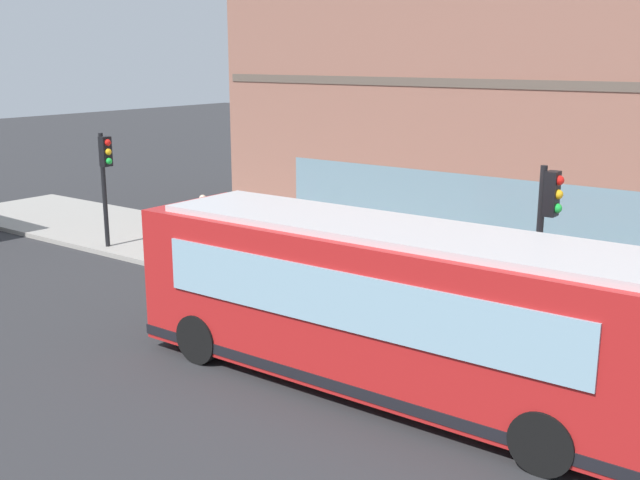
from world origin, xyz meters
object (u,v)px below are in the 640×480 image
(city_bus_nearside, at_px, (385,307))
(traffic_light_near_corner, at_px, (546,221))
(traffic_light_down_block, at_px, (105,168))
(fire_hydrant, at_px, (627,344))
(pedestrian_near_hydrant, at_px, (203,218))
(pedestrian_near_building_entrance, at_px, (243,224))

(city_bus_nearside, bearing_deg, traffic_light_near_corner, -23.78)
(traffic_light_down_block, relative_size, fire_hydrant, 4.77)
(pedestrian_near_hydrant, bearing_deg, city_bus_nearside, -117.37)
(city_bus_nearside, relative_size, traffic_light_near_corner, 2.73)
(city_bus_nearside, height_order, pedestrian_near_building_entrance, city_bus_nearside)
(city_bus_nearside, height_order, pedestrian_near_hydrant, city_bus_nearside)
(traffic_light_near_corner, distance_m, traffic_light_down_block, 13.70)
(city_bus_nearside, distance_m, traffic_light_near_corner, 4.05)
(traffic_light_down_block, bearing_deg, city_bus_nearside, -105.52)
(pedestrian_near_building_entrance, xyz_separation_m, pedestrian_near_hydrant, (-0.31, 1.34, 0.08))
(traffic_light_down_block, height_order, pedestrian_near_hydrant, traffic_light_down_block)
(traffic_light_down_block, relative_size, pedestrian_near_building_entrance, 2.27)
(traffic_light_near_corner, height_order, traffic_light_down_block, traffic_light_near_corner)
(pedestrian_near_building_entrance, relative_size, pedestrian_near_hydrant, 0.93)
(traffic_light_near_corner, distance_m, pedestrian_near_hydrant, 11.44)
(traffic_light_near_corner, xyz_separation_m, pedestrian_near_hydrant, (1.46, 11.23, -1.61))
(fire_hydrant, height_order, pedestrian_near_building_entrance, pedestrian_near_building_entrance)
(pedestrian_near_building_entrance, distance_m, pedestrian_near_hydrant, 1.37)
(pedestrian_near_building_entrance, height_order, pedestrian_near_hydrant, pedestrian_near_hydrant)
(pedestrian_near_building_entrance, bearing_deg, pedestrian_near_hydrant, 103.21)
(fire_hydrant, distance_m, pedestrian_near_building_entrance, 11.80)
(pedestrian_near_building_entrance, bearing_deg, traffic_light_near_corner, -100.18)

